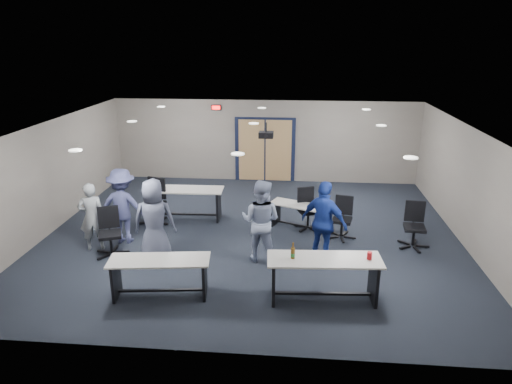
# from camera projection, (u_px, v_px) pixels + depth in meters

# --- Properties ---
(floor) EXTENTS (10.00, 10.00, 0.00)m
(floor) POSITION_uv_depth(u_px,v_px,m) (252.00, 234.00, 11.30)
(floor) COLOR black
(floor) RESTS_ON ground
(back_wall) EXTENTS (10.00, 0.04, 2.70)m
(back_wall) POSITION_uv_depth(u_px,v_px,m) (265.00, 141.00, 15.10)
(back_wall) COLOR gray
(back_wall) RESTS_ON floor
(front_wall) EXTENTS (10.00, 0.04, 2.70)m
(front_wall) POSITION_uv_depth(u_px,v_px,m) (221.00, 276.00, 6.62)
(front_wall) COLOR gray
(front_wall) RESTS_ON floor
(left_wall) EXTENTS (0.04, 9.00, 2.70)m
(left_wall) POSITION_uv_depth(u_px,v_px,m) (51.00, 177.00, 11.29)
(left_wall) COLOR gray
(left_wall) RESTS_ON floor
(right_wall) EXTENTS (0.04, 9.00, 2.70)m
(right_wall) POSITION_uv_depth(u_px,v_px,m) (469.00, 188.00, 10.44)
(right_wall) COLOR gray
(right_wall) RESTS_ON floor
(ceiling) EXTENTS (10.00, 9.00, 0.04)m
(ceiling) POSITION_uv_depth(u_px,v_px,m) (252.00, 126.00, 10.43)
(ceiling) COLOR silver
(ceiling) RESTS_ON back_wall
(double_door) EXTENTS (2.00, 0.07, 2.20)m
(double_door) POSITION_uv_depth(u_px,v_px,m) (265.00, 150.00, 15.17)
(double_door) COLOR black
(double_door) RESTS_ON back_wall
(exit_sign) EXTENTS (0.32, 0.07, 0.18)m
(exit_sign) POSITION_uv_depth(u_px,v_px,m) (216.00, 108.00, 14.83)
(exit_sign) COLOR black
(exit_sign) RESTS_ON back_wall
(ceiling_projector) EXTENTS (0.35, 0.32, 0.37)m
(ceiling_projector) POSITION_uv_depth(u_px,v_px,m) (266.00, 135.00, 10.97)
(ceiling_projector) COLOR black
(ceiling_projector) RESTS_ON ceiling
(ceiling_can_lights) EXTENTS (6.24, 5.74, 0.02)m
(ceiling_can_lights) POSITION_uv_depth(u_px,v_px,m) (253.00, 125.00, 10.67)
(ceiling_can_lights) COLOR white
(ceiling_can_lights) RESTS_ON ceiling
(table_front_left) EXTENTS (1.92, 0.84, 0.75)m
(table_front_left) POSITION_uv_depth(u_px,v_px,m) (160.00, 271.00, 8.47)
(table_front_left) COLOR #B7B4AC
(table_front_left) RESTS_ON floor
(table_front_right) EXTENTS (2.11, 0.82, 1.15)m
(table_front_right) POSITION_uv_depth(u_px,v_px,m) (324.00, 271.00, 8.32)
(table_front_right) COLOR #B7B4AC
(table_front_right) RESTS_ON floor
(table_back_left) EXTENTS (2.07, 0.75, 0.83)m
(table_back_left) POSITION_uv_depth(u_px,v_px,m) (185.00, 198.00, 12.11)
(table_back_left) COLOR #B7B4AC
(table_back_left) RESTS_ON floor
(table_back_right) EXTENTS (1.67, 1.11, 0.65)m
(table_back_right) POSITION_uv_depth(u_px,v_px,m) (301.00, 213.00, 11.47)
(table_back_right) COLOR #B7B4AC
(table_back_right) RESTS_ON floor
(chair_back_a) EXTENTS (0.92, 0.92, 1.19)m
(chair_back_a) POSITION_uv_depth(u_px,v_px,m) (152.00, 202.00, 11.75)
(chair_back_a) COLOR black
(chair_back_a) RESTS_ON floor
(chair_back_c) EXTENTS (0.84, 0.84, 1.04)m
(chair_back_c) POSITION_uv_depth(u_px,v_px,m) (308.00, 209.00, 11.47)
(chair_back_c) COLOR black
(chair_back_c) RESTS_ON floor
(chair_back_d) EXTENTS (0.77, 0.77, 1.02)m
(chair_back_d) POSITION_uv_depth(u_px,v_px,m) (342.00, 218.00, 10.93)
(chair_back_d) COLOR black
(chair_back_d) RESTS_ON floor
(chair_loose_left) EXTENTS (0.89, 0.89, 1.08)m
(chair_loose_left) POSITION_uv_depth(u_px,v_px,m) (110.00, 233.00, 10.05)
(chair_loose_left) COLOR black
(chair_loose_left) RESTS_ON floor
(chair_loose_right) EXTENTS (0.73, 0.73, 1.06)m
(chair_loose_right) POSITION_uv_depth(u_px,v_px,m) (415.00, 226.00, 10.43)
(chair_loose_right) COLOR black
(chair_loose_right) RESTS_ON floor
(person_gray) EXTENTS (0.67, 0.55, 1.59)m
(person_gray) POSITION_uv_depth(u_px,v_px,m) (92.00, 217.00, 10.27)
(person_gray) COLOR #9AA1A8
(person_gray) RESTS_ON floor
(person_plaid) EXTENTS (0.97, 0.70, 1.83)m
(person_plaid) POSITION_uv_depth(u_px,v_px,m) (154.00, 220.00, 9.74)
(person_plaid) COLOR slate
(person_plaid) RESTS_ON floor
(person_lightblue) EXTENTS (1.03, 0.89, 1.82)m
(person_lightblue) POSITION_uv_depth(u_px,v_px,m) (261.00, 221.00, 9.74)
(person_lightblue) COLOR #96A3C6
(person_lightblue) RESTS_ON floor
(person_navy) EXTENTS (1.14, 0.95, 1.82)m
(person_navy) POSITION_uv_depth(u_px,v_px,m) (324.00, 223.00, 9.64)
(person_navy) COLOR navy
(person_navy) RESTS_ON floor
(person_back) EXTENTS (1.16, 0.67, 1.79)m
(person_back) POSITION_uv_depth(u_px,v_px,m) (123.00, 206.00, 10.63)
(person_back) COLOR #434779
(person_back) RESTS_ON floor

